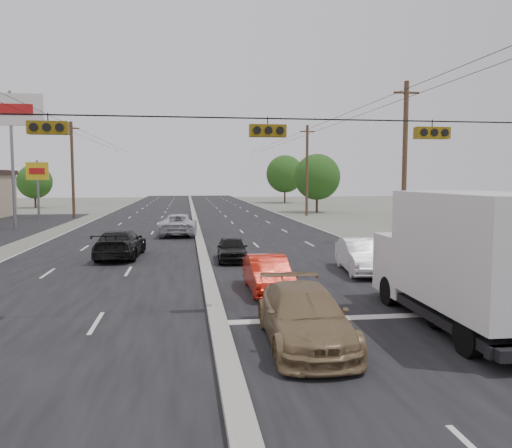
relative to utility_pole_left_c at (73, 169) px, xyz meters
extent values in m
plane|color=#606356|center=(12.50, -40.00, -5.11)|extent=(200.00, 200.00, 0.00)
cube|color=black|center=(12.50, -10.00, -5.11)|extent=(20.00, 160.00, 0.02)
cube|color=gray|center=(12.50, -10.00, -5.01)|extent=(0.50, 160.00, 0.20)
cylinder|color=#422D1E|center=(0.00, 0.00, -0.11)|extent=(0.30, 0.30, 10.00)
cube|color=#422D1E|center=(0.00, 0.00, 4.19)|extent=(1.60, 0.12, 0.12)
cylinder|color=#422D1E|center=(25.00, -25.00, -0.11)|extent=(0.30, 0.30, 10.00)
cube|color=#422D1E|center=(25.00, -25.00, 4.19)|extent=(1.60, 0.12, 0.12)
cylinder|color=#422D1E|center=(25.00, 0.00, -0.11)|extent=(0.30, 0.30, 10.00)
cube|color=#422D1E|center=(25.00, 0.00, 4.19)|extent=(1.60, 0.12, 0.12)
cylinder|color=black|center=(12.50, -40.00, 0.69)|extent=(25.00, 0.04, 0.04)
cube|color=#72590C|center=(8.00, -40.00, 0.34)|extent=(1.05, 0.30, 0.35)
cube|color=#72590C|center=(14.00, -40.00, 0.34)|extent=(1.05, 0.30, 0.35)
cube|color=#72590C|center=(19.00, -40.00, 0.34)|extent=(1.05, 0.30, 0.35)
cylinder|color=slate|center=(-2.00, -12.00, 0.39)|extent=(0.24, 0.24, 11.00)
cube|color=silver|center=(-2.00, -12.00, 4.44)|extent=(5.00, 0.25, 2.50)
cylinder|color=slate|center=(-3.50, 0.00, -2.11)|extent=(0.24, 0.24, 6.00)
cube|color=gold|center=(-3.50, 0.00, -0.21)|extent=(2.20, 0.25, 1.80)
cylinder|color=#382619|center=(-9.50, 20.00, -4.03)|extent=(0.28, 0.28, 2.16)
sphere|color=#184813|center=(-9.50, 20.00, -1.39)|extent=(4.80, 4.80, 4.80)
cylinder|color=#382619|center=(27.50, 5.00, -3.85)|extent=(0.28, 0.28, 2.52)
sphere|color=#184813|center=(27.50, 5.00, -0.77)|extent=(5.60, 5.60, 5.60)
cylinder|color=#382619|center=(28.50, 30.00, -3.67)|extent=(0.28, 0.28, 2.88)
sphere|color=#184813|center=(28.50, 30.00, -0.15)|extent=(6.40, 6.40, 6.40)
cube|color=black|center=(19.19, -41.62, -4.64)|extent=(2.56, 7.39, 0.26)
cube|color=silver|center=(19.17, -42.46, -2.85)|extent=(2.72, 5.29, 2.94)
cube|color=silver|center=(19.24, -38.95, -3.80)|extent=(2.56, 2.04, 1.89)
cylinder|color=black|center=(18.13, -39.19, -4.64)|extent=(0.33, 0.95, 0.94)
cylinder|color=black|center=(20.33, -39.23, -4.64)|extent=(0.33, 0.95, 0.94)
cylinder|color=black|center=(18.04, -43.90, -4.64)|extent=(0.33, 0.95, 0.94)
imported|color=olive|center=(14.50, -42.57, -4.41)|extent=(2.13, 4.88, 1.40)
imported|color=#B1170A|center=(14.54, -36.76, -4.46)|extent=(1.41, 3.95, 1.30)
imported|color=black|center=(19.50, -40.36, -4.35)|extent=(2.75, 5.56, 1.51)
imported|color=black|center=(13.90, -29.77, -4.49)|extent=(1.62, 3.68, 1.23)
imported|color=white|center=(19.20, -33.65, -4.38)|extent=(2.03, 4.59, 1.46)
imported|color=#0F1B4C|center=(21.84, -34.09, -4.40)|extent=(2.04, 4.91, 1.42)
imported|color=black|center=(8.27, -27.99, -4.37)|extent=(2.39, 5.23, 1.48)
imported|color=silver|center=(11.10, -17.86, -4.33)|extent=(2.76, 5.66, 1.55)
camera|label=1|loc=(11.66, -54.26, -1.04)|focal=35.00mm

